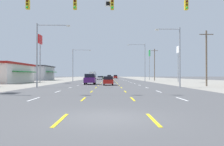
{
  "coord_description": "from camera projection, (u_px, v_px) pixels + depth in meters",
  "views": [
    {
      "loc": [
        0.09,
        -9.07,
        1.68
      ],
      "look_at": [
        0.92,
        59.96,
        2.43
      ],
      "focal_mm": 36.35,
      "sensor_mm": 36.0,
      "label": 1
    }
  ],
  "objects": [
    {
      "name": "signal_span_wire",
      "position": [
        107.0,
        31.0,
        21.03
      ],
      "size": [
        26.69,
        0.53,
        9.97
      ],
      "color": "brown",
      "rests_on": "ground"
    },
    {
      "name": "hatchback_center_turn_nearest",
      "position": [
        108.0,
        81.0,
        39.21
      ],
      "size": [
        1.72,
        3.9,
        1.54
      ],
      "color": "red",
      "rests_on": "ground"
    },
    {
      "name": "streetlight_left_row_0",
      "position": [
        41.0,
        49.0,
        32.04
      ],
      "size": [
        4.8,
        0.26,
        9.08
      ],
      "color": "gray",
      "rests_on": "ground"
    },
    {
      "name": "sedan_center_turn_mid",
      "position": [
        109.0,
        79.0,
        56.79
      ],
      "size": [
        1.8,
        4.5,
        1.46
      ],
      "color": "silver",
      "rests_on": "ground"
    },
    {
      "name": "pole_sign_right_row_2",
      "position": [
        149.0,
        57.0,
        82.72
      ],
      "size": [
        0.24,
        2.14,
        10.92
      ],
      "color": "gray",
      "rests_on": "ground"
    },
    {
      "name": "lot_apron_right",
      "position": [
        183.0,
        81.0,
        75.34
      ],
      "size": [
        28.0,
        440.0,
        0.01
      ],
      "primitive_type": "cube",
      "color": "gray",
      "rests_on": "ground"
    },
    {
      "name": "streetlight_right_row_0",
      "position": [
        177.0,
        52.0,
        32.27
      ],
      "size": [
        3.61,
        0.26,
        8.56
      ],
      "color": "gray",
      "rests_on": "ground"
    },
    {
      "name": "sedan_inner_left_farthest",
      "position": [
        102.0,
        77.0,
        105.8
      ],
      "size": [
        1.8,
        4.5,
        1.46
      ],
      "color": "#235B2D",
      "rests_on": "ground"
    },
    {
      "name": "pole_sign_right_row_1",
      "position": [
        178.0,
        55.0,
        56.18
      ],
      "size": [
        0.24,
        1.89,
        8.96
      ],
      "color": "gray",
      "rests_on": "ground"
    },
    {
      "name": "storefront_left_row_2",
      "position": [
        34.0,
        73.0,
        80.39
      ],
      "size": [
        12.94,
        14.88,
        5.11
      ],
      "color": "#B2B2B7",
      "rests_on": "ground"
    },
    {
      "name": "pole_sign_left_row_1",
      "position": [
        40.0,
        46.0,
        51.67
      ],
      "size": [
        0.24,
        2.6,
        10.93
      ],
      "color": "gray",
      "rests_on": "ground"
    },
    {
      "name": "suv_inner_left_near",
      "position": [
        90.0,
        79.0,
        42.56
      ],
      "size": [
        1.98,
        4.9,
        1.98
      ],
      "color": "#4C196B",
      "rests_on": "ground"
    },
    {
      "name": "utility_pole_right_row_0",
      "position": [
        206.0,
        57.0,
        35.52
      ],
      "size": [
        2.2,
        0.26,
        8.74
      ],
      "color": "brown",
      "rests_on": "ground"
    },
    {
      "name": "sedan_inner_right_distant_c",
      "position": [
        115.0,
        77.0,
        136.97
      ],
      "size": [
        1.8,
        4.5,
        1.46
      ],
      "color": "silver",
      "rests_on": "ground"
    },
    {
      "name": "streetlight_left_row_1",
      "position": [
        75.0,
        62.0,
        63.56
      ],
      "size": [
        5.13,
        0.26,
        9.12
      ],
      "color": "gray",
      "rests_on": "ground"
    },
    {
      "name": "lane_markings",
      "position": [
        109.0,
        79.0,
        113.54
      ],
      "size": [
        10.64,
        227.6,
        0.01
      ],
      "color": "white",
      "rests_on": "ground"
    },
    {
      "name": "sedan_inner_left_far",
      "position": [
        100.0,
        78.0,
        88.73
      ],
      "size": [
        1.8,
        4.5,
        1.46
      ],
      "color": "silver",
      "rests_on": "ground"
    },
    {
      "name": "utility_pole_right_row_1",
      "position": [
        154.0,
        64.0,
        73.57
      ],
      "size": [
        2.2,
        0.26,
        10.36
      ],
      "color": "brown",
      "rests_on": "ground"
    },
    {
      "name": "lot_apron_left",
      "position": [
        34.0,
        81.0,
        74.75
      ],
      "size": [
        28.0,
        440.0,
        0.01
      ],
      "primitive_type": "cube",
      "color": "gray",
      "rests_on": "ground"
    },
    {
      "name": "ground_plane",
      "position": [
        109.0,
        81.0,
        75.05
      ],
      "size": [
        572.0,
        572.0,
        0.0
      ],
      "primitive_type": "plane",
      "color": "#4C4C4F"
    },
    {
      "name": "box_truck_far_left_farther",
      "position": [
        93.0,
        75.0,
        94.89
      ],
      "size": [
        2.4,
        7.2,
        3.23
      ],
      "color": "navy",
      "rests_on": "ground"
    },
    {
      "name": "suv_inner_right_distant_b",
      "position": [
        115.0,
        77.0,
        121.26
      ],
      "size": [
        1.98,
        4.9,
        1.98
      ],
      "color": "red",
      "rests_on": "ground"
    },
    {
      "name": "hatchback_center_turn_midfar",
      "position": [
        110.0,
        78.0,
        77.55
      ],
      "size": [
        1.72,
        3.9,
        1.54
      ],
      "color": "#B28C33",
      "rests_on": "ground"
    },
    {
      "name": "streetlight_right_row_1",
      "position": [
        143.0,
        59.0,
        63.8
      ],
      "size": [
        5.07,
        0.26,
        10.64
      ],
      "color": "gray",
      "rests_on": "ground"
    },
    {
      "name": "suv_center_turn_distant_a",
      "position": [
        109.0,
        77.0,
        118.5
      ],
      "size": [
        1.98,
        4.9,
        1.98
      ],
      "color": "red",
      "rests_on": "ground"
    }
  ]
}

